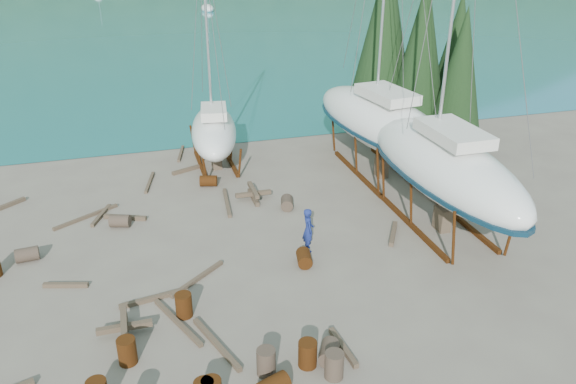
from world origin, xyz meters
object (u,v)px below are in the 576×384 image
object	(u,v)px
large_sailboat_near	(442,163)
small_sailboat_shore	(214,131)
worker	(308,230)
large_sailboat_far	(380,121)

from	to	relation	value
large_sailboat_near	small_sailboat_shore	bearing A→B (deg)	130.31
small_sailboat_shore	worker	xyz separation A→B (m)	(2.15, -10.42, -1.10)
large_sailboat_near	large_sailboat_far	world-z (taller)	large_sailboat_near
worker	large_sailboat_near	bearing A→B (deg)	-80.60
large_sailboat_far	worker	size ratio (longest dim) A/B	9.53
large_sailboat_near	large_sailboat_far	bearing A→B (deg)	90.05
worker	large_sailboat_far	bearing A→B (deg)	-38.31
small_sailboat_shore	worker	bearing A→B (deg)	-69.83
large_sailboat_far	small_sailboat_shore	bearing A→B (deg)	149.34
large_sailboat_far	worker	world-z (taller)	large_sailboat_far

